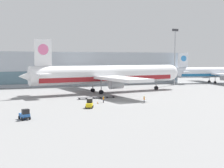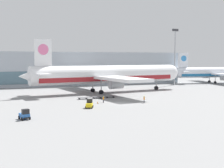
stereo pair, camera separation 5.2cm
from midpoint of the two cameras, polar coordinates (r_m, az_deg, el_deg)
The scene contains 13 objects.
ground_plane at distance 78.28m, azimuth 1.84°, elevation -3.59°, with size 400.00×400.00×0.00m, color gray.
terminal_building at distance 138.12m, azimuth -6.07°, elevation 2.86°, with size 90.00×18.20×14.00m.
light_mast at distance 135.69m, azimuth 11.41°, elevation 5.62°, with size 2.80×0.50×23.83m.
airplane_main at distance 103.14m, azimuth -1.12°, elevation 1.65°, with size 57.94×48.63×17.00m.
airplane_distant at distance 152.60m, azimuth 18.77°, elevation 1.96°, with size 47.00×39.63×13.85m.
baggage_tug_foreground at distance 59.95m, azimuth -15.69°, elevation -5.45°, with size 2.13×2.71×2.00m.
baggage_tug_mid at distance 71.34m, azimuth -4.17°, elevation -3.69°, with size 2.40×2.80×2.00m.
baggage_dolly_lead at distance 86.85m, azimuth -5.35°, elevation -2.53°, with size 3.77×1.84×0.48m.
baggage_dolly_second at distance 88.33m, azimuth -2.72°, elevation -2.40°, with size 3.77×1.84×0.48m.
baggage_dolly_third at distance 90.04m, azimuth -0.37°, elevation -2.26°, with size 3.77×1.84×0.48m.
ground_crew_near at distance 79.37m, azimuth 5.88°, elevation -2.71°, with size 0.30×0.56×1.83m.
ground_crew_far at distance 79.77m, azimuth -1.59°, elevation -2.74°, with size 0.22×0.57×1.65m.
traffic_cone_near at distance 78.37m, azimuth -2.66°, elevation -3.39°, with size 0.40×0.40×0.54m.
Camera 1 is at (-30.31, -71.30, 11.18)m, focal length 50.00 mm.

